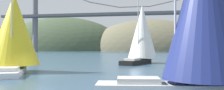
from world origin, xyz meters
The scene contains 9 objects.
ground_plane centered at (0.00, 0.00, 0.00)m, with size 360.00×360.00×0.00m, color #385670.
headland_left centered at (-55.00, 135.00, 0.00)m, with size 89.12×44.00×45.69m, color #425138.
headland_center centered at (5.00, 135.00, 0.00)m, with size 80.20×44.00×40.19m, color #6B664C.
suspension_bridge centered at (0.00, 95.00, 19.37)m, with size 140.01×6.00×40.24m.
sailboat_yellow_sail centered at (-4.37, 2.36, 4.80)m, with size 7.72×10.29×10.27m.
sailboat_crimson_sail centered at (-35.62, 43.92, 4.79)m, with size 8.58×6.04×9.96m.
sailboat_white_mainsail centered at (9.00, 20.68, 5.36)m, with size 6.46×10.11×11.02m.
sailboat_red_spinnaker centered at (19.47, 47.67, 4.36)m, with size 8.20×7.78×9.18m.
sailboat_navy_sail centered at (14.87, -6.85, 5.62)m, with size 10.05×6.12×11.39m.
Camera 1 is at (12.23, -23.32, 3.03)m, focal length 39.48 mm.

